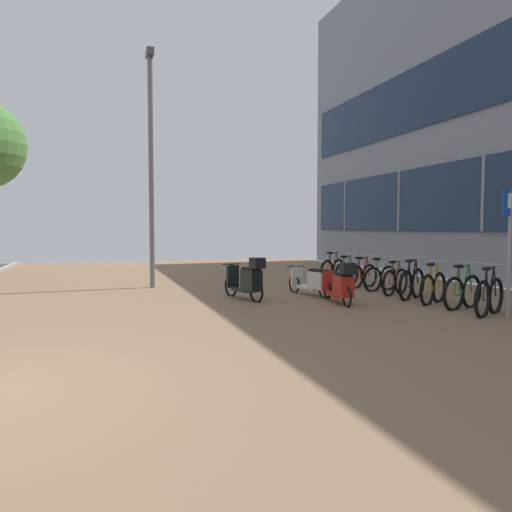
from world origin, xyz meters
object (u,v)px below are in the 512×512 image
bicycle_rack_02 (433,288)px  lamp_post (151,158)px  bicycle_rack_01 (463,292)px  bicycle_rack_00 (489,297)px  parking_sign (510,238)px  bicycle_rack_03 (412,284)px  scooter_mid (313,281)px  scooter_near (341,285)px  scooter_far (247,280)px  bicycle_rack_05 (381,278)px  bicycle_rack_06 (363,276)px  bicycle_rack_08 (333,270)px  bicycle_rack_07 (347,273)px  bicycle_rack_04 (395,281)px

bicycle_rack_02 → lamp_post: size_ratio=0.18×
bicycle_rack_01 → lamp_post: (-5.82, 5.71, 3.28)m
bicycle_rack_00 → parking_sign: 1.19m
bicycle_rack_03 → scooter_mid: 2.35m
bicycle_rack_03 → parking_sign: 2.91m
scooter_near → scooter_far: 2.17m
bicycle_rack_03 → lamp_post: lamp_post is taller
lamp_post → bicycle_rack_00: bearing=-48.4°
bicycle_rack_05 → lamp_post: 7.15m
bicycle_rack_06 → bicycle_rack_01: bearing=-88.2°
bicycle_rack_05 → scooter_far: size_ratio=0.76×
lamp_post → scooter_near: bearing=-50.1°
bicycle_rack_08 → bicycle_rack_06: bearing=-84.4°
bicycle_rack_07 → scooter_far: 4.29m
bicycle_rack_03 → bicycle_rack_07: (-0.07, 3.12, -0.03)m
bicycle_rack_02 → bicycle_rack_05: (0.11, 2.34, -0.01)m
lamp_post → bicycle_rack_05: bearing=-24.1°
bicycle_rack_01 → bicycle_rack_00: bearing=-93.1°
bicycle_rack_00 → bicycle_rack_05: bicycle_rack_00 is taller
bicycle_rack_02 → bicycle_rack_06: bicycle_rack_02 is taller
scooter_near → parking_sign: 3.48m
scooter_near → parking_sign: (2.25, -2.44, 1.06)m
bicycle_rack_02 → bicycle_rack_05: 2.34m
bicycle_rack_04 → scooter_mid: bicycle_rack_04 is taller
bicycle_rack_08 → scooter_mid: bicycle_rack_08 is taller
parking_sign → lamp_post: (-5.91, 6.82, 2.14)m
lamp_post → bicycle_rack_03: bearing=-36.2°
bicycle_rack_05 → bicycle_rack_08: 2.35m
bicycle_rack_04 → lamp_post: bearing=149.5°
bicycle_rack_03 → scooter_near: size_ratio=0.75×
bicycle_rack_06 → lamp_post: (-5.69, 1.82, 3.30)m
lamp_post → bicycle_rack_01: bearing=-44.5°
bicycle_rack_03 → bicycle_rack_08: 3.90m
bicycle_rack_01 → bicycle_rack_02: bicycle_rack_01 is taller
bicycle_rack_04 → bicycle_rack_03: bearing=-94.2°
bicycle_rack_02 → bicycle_rack_06: size_ratio=0.98×
scooter_near → scooter_far: (-1.79, 1.23, 0.03)m
bicycle_rack_07 → bicycle_rack_08: bicycle_rack_08 is taller
bicycle_rack_03 → scooter_far: scooter_far is taller
bicycle_rack_00 → bicycle_rack_03: bearing=92.4°
bicycle_rack_05 → bicycle_rack_08: bearing=96.2°
bicycle_rack_08 → parking_sign: 6.67m
scooter_mid → bicycle_rack_04: bearing=-10.7°
bicycle_rack_01 → bicycle_rack_07: (-0.21, 4.68, -0.02)m
bicycle_rack_07 → scooter_far: bearing=-150.5°
bicycle_rack_01 → parking_sign: (0.10, -1.11, 1.15)m
bicycle_rack_03 → bicycle_rack_08: size_ratio=1.02×
scooter_mid → bicycle_rack_00: bearing=-58.7°
bicycle_rack_01 → scooter_mid: 3.49m
bicycle_rack_02 → bicycle_rack_07: (-0.07, 3.90, -0.02)m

